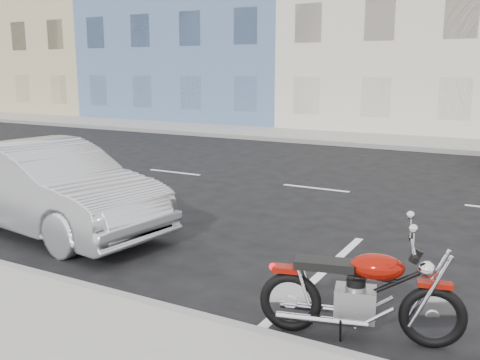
{
  "coord_description": "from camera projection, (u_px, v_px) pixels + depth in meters",
  "views": [
    {
      "loc": [
        2.34,
        -11.34,
        2.67
      ],
      "look_at": [
        -2.09,
        -3.42,
        0.8
      ],
      "focal_mm": 40.0,
      "sensor_mm": 36.0,
      "label": 1
    }
  ],
  "objects": [
    {
      "name": "curb_far",
      "position": [
        309.0,
        142.0,
        19.7
      ],
      "size": [
        80.0,
        0.12,
        0.16
      ],
      "primitive_type": "cube",
      "color": "gray",
      "rests_on": "ground"
    },
    {
      "name": "bldg_blue",
      "position": [
        227.0,
        2.0,
        30.66
      ],
      "size": [
        12.0,
        12.0,
        13.0
      ],
      "primitive_type": "cube",
      "color": "#4C6690",
      "rests_on": "ground"
    },
    {
      "name": "sidewalk_far",
      "position": [
        325.0,
        137.0,
        21.16
      ],
      "size": [
        80.0,
        3.4,
        0.15
      ],
      "primitive_type": "cube",
      "color": "gray",
      "rests_on": "ground"
    },
    {
      "name": "ground",
      "position": [
        404.0,
        198.0,
        11.35
      ],
      "size": [
        120.0,
        120.0,
        0.0
      ],
      "primitive_type": "plane",
      "color": "black",
      "rests_on": "ground"
    },
    {
      "name": "motorcycle",
      "position": [
        436.0,
        303.0,
        5.14
      ],
      "size": [
        2.0,
        0.83,
        1.02
      ],
      "rotation": [
        0.0,
        0.0,
        0.26
      ],
      "color": "black",
      "rests_on": "ground"
    },
    {
      "name": "bldg_far_west",
      "position": [
        76.0,
        20.0,
        36.5
      ],
      "size": [
        12.0,
        12.0,
        12.0
      ],
      "primitive_type": "cube",
      "color": "tan",
      "rests_on": "ground"
    },
    {
      "name": "bldg_cream",
      "position": [
        446.0,
        3.0,
        25.07
      ],
      "size": [
        12.0,
        12.0,
        11.5
      ],
      "primitive_type": "cube",
      "color": "beige",
      "rests_on": "ground"
    },
    {
      "name": "sedan_silver",
      "position": [
        48.0,
        187.0,
        8.9
      ],
      "size": [
        4.75,
        2.17,
        1.51
      ],
      "primitive_type": "imported",
      "rotation": [
        0.0,
        0.0,
        1.44
      ],
      "color": "#9C9EA3",
      "rests_on": "ground"
    }
  ]
}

